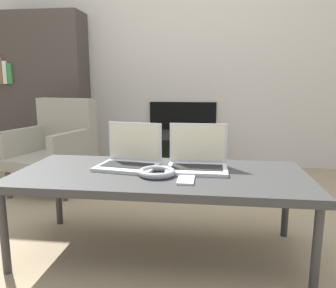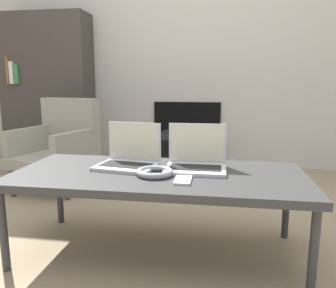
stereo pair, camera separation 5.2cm
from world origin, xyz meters
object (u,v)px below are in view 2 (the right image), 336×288
Objects in this scene: phone at (183,180)px; armchair at (60,142)px; laptop_right at (196,159)px; laptop_left at (129,157)px; tv at (185,152)px; headphones at (155,172)px.

armchair is at bearing 136.29° from phone.
laptop_left is at bearing -179.79° from laptop_right.
laptop_right is (0.34, 0.00, 0.00)m from laptop_left.
phone is (0.30, -0.22, -0.04)m from laptop_left.
laptop_left is 0.71× the size of tv.
laptop_left is 1.85× the size of headphones.
armchair is (-1.10, 1.06, -0.06)m from phone.
armchair reaches higher than tv.
headphones is 1.40× the size of phone.
phone is at bearing -26.95° from laptop_left.
tv is 0.64× the size of armchair.
phone is 1.71m from tv.
laptop_right is at bearing 38.53° from headphones.
armchair is (-0.94, -0.63, 0.18)m from tv.
armchair is (-0.81, 0.84, -0.10)m from laptop_left.
phone is 0.18× the size of armchair.
headphones is 1.63m from tv.
phone is at bearing -28.13° from armchair.
tv is at bearing 91.05° from headphones.
phone is 1.53m from armchair.
armchair is (-0.97, 0.98, -0.07)m from headphones.
laptop_right is at bearing 9.04° from laptop_left.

